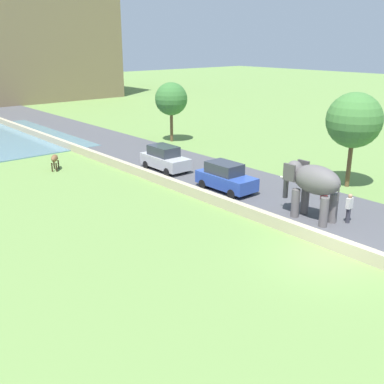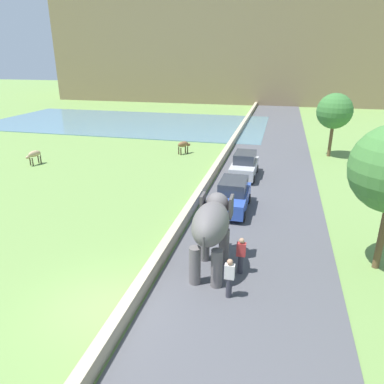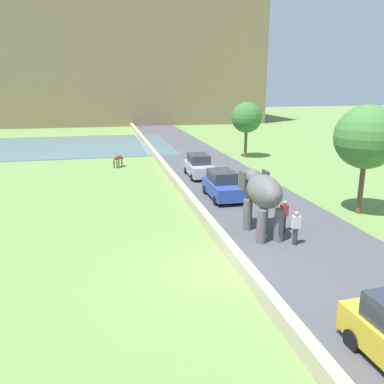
{
  "view_description": "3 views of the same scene",
  "coord_description": "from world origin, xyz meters",
  "px_view_note": "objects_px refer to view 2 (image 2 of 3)",
  "views": [
    {
      "loc": [
        -15.91,
        -9.82,
        9.03
      ],
      "look_at": [
        -1.5,
        6.97,
        1.63
      ],
      "focal_mm": 42.69,
      "sensor_mm": 36.0,
      "label": 1
    },
    {
      "loc": [
        5.72,
        -9.37,
        8.3
      ],
      "look_at": [
        1.69,
        6.93,
        1.9
      ],
      "focal_mm": 33.57,
      "sensor_mm": 36.0,
      "label": 2
    },
    {
      "loc": [
        -3.72,
        -13.55,
        6.99
      ],
      "look_at": [
        0.53,
        5.32,
        1.73
      ],
      "focal_mm": 36.91,
      "sensor_mm": 36.0,
      "label": 3
    }
  ],
  "objects_px": {
    "car_silver": "(244,165)",
    "car_blue": "(233,196)",
    "cow_tan": "(34,155)",
    "cow_brown": "(184,145)",
    "person_beside_elephant": "(241,255)",
    "elephant": "(212,226)",
    "person_trailing": "(229,278)"
  },
  "relations": [
    {
      "from": "car_silver",
      "to": "car_blue",
      "type": "distance_m",
      "value": 6.24
    },
    {
      "from": "cow_tan",
      "to": "car_blue",
      "type": "bearing_deg",
      "value": -17.61
    },
    {
      "from": "cow_tan",
      "to": "car_silver",
      "type": "bearing_deg",
      "value": 3.09
    },
    {
      "from": "cow_brown",
      "to": "cow_tan",
      "type": "relative_size",
      "value": 0.93
    },
    {
      "from": "person_beside_elephant",
      "to": "car_silver",
      "type": "xyz_separation_m",
      "value": [
        -1.2,
        12.56,
        0.03
      ]
    },
    {
      "from": "elephant",
      "to": "car_blue",
      "type": "height_order",
      "value": "elephant"
    },
    {
      "from": "car_silver",
      "to": "cow_brown",
      "type": "bearing_deg",
      "value": 138.62
    },
    {
      "from": "car_silver",
      "to": "cow_brown",
      "type": "height_order",
      "value": "car_silver"
    },
    {
      "from": "car_blue",
      "to": "cow_tan",
      "type": "bearing_deg",
      "value": 162.39
    },
    {
      "from": "cow_brown",
      "to": "cow_tan",
      "type": "xyz_separation_m",
      "value": [
        -10.82,
        -6.19,
        0.0
      ]
    },
    {
      "from": "person_beside_elephant",
      "to": "cow_tan",
      "type": "bearing_deg",
      "value": 147.12
    },
    {
      "from": "car_silver",
      "to": "cow_tan",
      "type": "height_order",
      "value": "car_silver"
    },
    {
      "from": "person_beside_elephant",
      "to": "car_blue",
      "type": "bearing_deg",
      "value": 100.78
    },
    {
      "from": "car_silver",
      "to": "cow_tan",
      "type": "relative_size",
      "value": 2.84
    },
    {
      "from": "elephant",
      "to": "person_trailing",
      "type": "xyz_separation_m",
      "value": [
        0.98,
        -1.65,
        -1.16
      ]
    },
    {
      "from": "person_trailing",
      "to": "cow_tan",
      "type": "bearing_deg",
      "value": 143.22
    },
    {
      "from": "car_silver",
      "to": "cow_brown",
      "type": "relative_size",
      "value": 3.05
    },
    {
      "from": "person_beside_elephant",
      "to": "person_trailing",
      "type": "height_order",
      "value": "same"
    },
    {
      "from": "person_trailing",
      "to": "car_silver",
      "type": "height_order",
      "value": "car_silver"
    },
    {
      "from": "cow_tan",
      "to": "elephant",
      "type": "bearing_deg",
      "value": -34.73
    },
    {
      "from": "cow_brown",
      "to": "person_trailing",
      "type": "bearing_deg",
      "value": -70.32
    },
    {
      "from": "person_beside_elephant",
      "to": "car_silver",
      "type": "distance_m",
      "value": 12.61
    },
    {
      "from": "elephant",
      "to": "cow_brown",
      "type": "xyz_separation_m",
      "value": [
        -5.99,
        17.84,
        -1.2
      ]
    },
    {
      "from": "elephant",
      "to": "cow_tan",
      "type": "height_order",
      "value": "elephant"
    },
    {
      "from": "person_trailing",
      "to": "car_blue",
      "type": "relative_size",
      "value": 0.41
    },
    {
      "from": "car_silver",
      "to": "person_trailing",
      "type": "bearing_deg",
      "value": -86.06
    },
    {
      "from": "cow_brown",
      "to": "cow_tan",
      "type": "height_order",
      "value": "same"
    },
    {
      "from": "person_beside_elephant",
      "to": "cow_tan",
      "type": "height_order",
      "value": "person_beside_elephant"
    },
    {
      "from": "person_beside_elephant",
      "to": "person_trailing",
      "type": "bearing_deg",
      "value": -97.69
    },
    {
      "from": "car_blue",
      "to": "cow_tan",
      "type": "distance_m",
      "value": 17.64
    },
    {
      "from": "elephant",
      "to": "person_beside_elephant",
      "type": "xyz_separation_m",
      "value": [
        1.2,
        0.01,
        -1.16
      ]
    },
    {
      "from": "person_beside_elephant",
      "to": "car_silver",
      "type": "relative_size",
      "value": 0.4
    }
  ]
}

